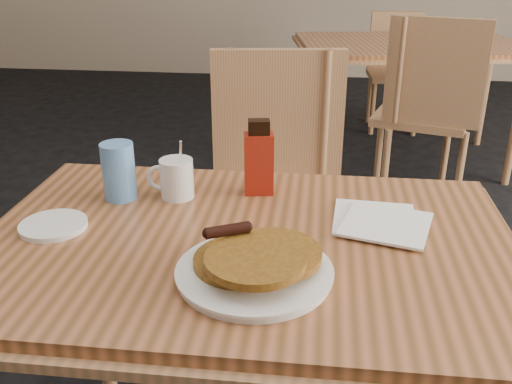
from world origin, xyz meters
TOP-DOWN VIEW (x-y plane):
  - main_table at (-0.04, 0.04)m, footprint 1.15×0.78m
  - neighbor_table at (0.61, 2.60)m, footprint 1.48×1.12m
  - chair_main_far at (-0.05, 0.78)m, footprint 0.50×0.50m
  - chair_neighbor_far at (0.61, 3.34)m, footprint 0.40×0.40m
  - chair_neighbor_near at (0.61, 1.83)m, footprint 0.56×0.57m
  - pancake_plate at (-0.01, -0.10)m, footprint 0.29×0.29m
  - coffee_mug at (-0.24, 0.23)m, footprint 0.11×0.08m
  - syrup_bottle at (-0.04, 0.28)m, footprint 0.08×0.06m
  - napkin_stack at (0.24, 0.14)m, footprint 0.22×0.24m
  - blue_tumbler at (-0.37, 0.21)m, footprint 0.10×0.10m
  - side_saucer at (-0.46, 0.04)m, footprint 0.18×0.18m

SIDE VIEW (x-z plane):
  - chair_neighbor_far at x=0.61m, z-range 0.08..0.91m
  - chair_main_far at x=-0.05m, z-range 0.10..1.09m
  - chair_neighbor_near at x=0.61m, z-range 0.10..1.10m
  - main_table at x=-0.04m, z-range 0.33..1.08m
  - neighbor_table at x=0.61m, z-range 0.34..1.09m
  - napkin_stack at x=0.24m, z-range 0.75..0.76m
  - side_saucer at x=-0.46m, z-range 0.75..0.76m
  - pancake_plate at x=-0.01m, z-range 0.73..0.82m
  - coffee_mug at x=-0.24m, z-range 0.72..0.87m
  - blue_tumbler at x=-0.37m, z-range 0.75..0.89m
  - syrup_bottle at x=-0.04m, z-range 0.74..0.93m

